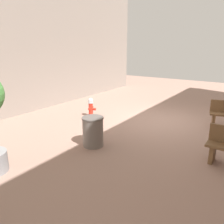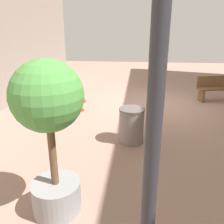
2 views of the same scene
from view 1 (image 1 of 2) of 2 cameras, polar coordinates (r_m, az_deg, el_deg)
ground_plane at (r=9.11m, az=12.33°, el=-2.23°), size 23.40×23.40×0.00m
fire_hydrant at (r=9.36m, az=-5.32°, el=1.13°), size 0.37×0.40×0.80m
trash_bin at (r=6.64m, az=-4.80°, el=-4.90°), size 0.63×0.63×0.87m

